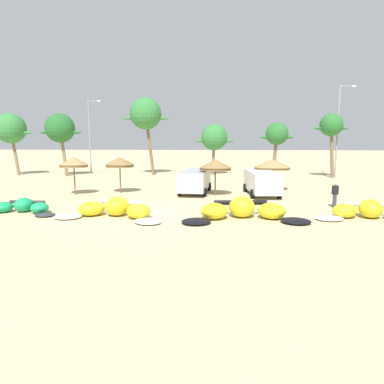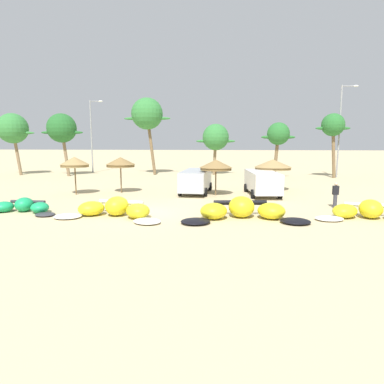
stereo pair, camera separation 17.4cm
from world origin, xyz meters
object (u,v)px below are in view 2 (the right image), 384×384
Objects in this scene: beach_umbrella_outermost at (273,164)px; parked_car_second at (196,179)px; beach_umbrella_near_palms at (216,165)px; lamppost_west_center at (341,127)px; kite_right_of_center at (372,212)px; palm_leftmost at (13,129)px; lamppost_west at (92,133)px; palm_center_right at (278,135)px; kite_center at (242,211)px; beach_umbrella_near_van at (75,162)px; palm_center_left at (216,138)px; parked_van at (262,181)px; palm_left at (62,129)px; palm_left_of_gap at (147,114)px; palm_right_of_gap at (333,126)px; person_near_kites at (335,195)px; kite_left at (22,207)px; beach_umbrella_middle at (120,162)px; kite_left_of_center at (114,209)px.

parked_car_second is at bearing -164.76° from beach_umbrella_outermost.
lamppost_west_center is (13.87, 14.08, 3.35)m from beach_umbrella_near_palms.
palm_leftmost reaches higher than kite_right_of_center.
kite_right_of_center is 35.41m from lamppost_west.
lamppost_west_center is (7.26, 2.13, 0.90)m from palm_center_right.
beach_umbrella_near_palms is 0.37× the size of palm_leftmost.
palm_center_right is at bearing 75.74° from kite_center.
palm_center_left is (10.75, 16.58, 1.99)m from beach_umbrella_near_van.
parked_van is 17.62m from lamppost_west_center.
palm_left reaches higher than beach_umbrella_outermost.
kite_center is 25.77m from lamppost_west_center.
palm_right_of_gap is at bearing -5.28° from palm_left_of_gap.
beach_umbrella_near_van is 0.41× the size of palm_right_of_gap.
person_near_kites is 22.25m from palm_center_left.
kite_right_of_center is at bearing -19.86° from beach_umbrella_near_van.
beach_umbrella_near_palms is at bearing 138.45° from kite_right_of_center.
lamppost_west_center reaches higher than kite_right_of_center.
kite_left is 33.52m from lamppost_west_center.
beach_umbrella_outermost reaches higher than parked_car_second.
person_near_kites is 31.60m from palm_left.
person_near_kites is at bearing -51.02° from palm_left_of_gap.
beach_umbrella_near_palms is 18.41m from palm_left_of_gap.
palm_center_right is at bearing 75.24° from parked_van.
palm_center_right is (17.99, 19.26, 4.49)m from kite_left.
parked_van is 0.76× the size of palm_right_of_gap.
palm_right_of_gap is (24.24, 20.85, 5.47)m from kite_left.
beach_umbrella_middle is at bearing 153.05° from kite_right_of_center.
palm_right_of_gap is at bearing 40.61° from parked_car_second.
kite_left_of_center is 9.94m from beach_umbrella_near_palms.
lamppost_west is at bearing 166.34° from palm_left_of_gap.
kite_center reaches higher than kite_left.
palm_left_of_gap is at bearing 113.30° from kite_center.
beach_umbrella_near_palms is at bearing 32.69° from kite_left.
person_near_kites reaches higher than kite_right_of_center.
parked_car_second is 21.00m from palm_left.
palm_left_of_gap is 1.51× the size of palm_center_right.
beach_umbrella_outermost is (4.76, 2.89, -0.14)m from beach_umbrella_near_palms.
kite_right_of_center is 0.84× the size of palm_right_of_gap.
palm_center_left is at bearing 64.50° from kite_left.
palm_center_left is 7.99m from palm_center_right.
palm_left_of_gap is (-3.00, 23.54, 6.93)m from kite_left_of_center.
parked_car_second is at bearing -139.39° from palm_right_of_gap.
parked_van is at bearing -51.00° from palm_left_of_gap.
palm_center_right reaches higher than person_near_kites.
kite_left is 0.50× the size of lamppost_west_center.
palm_center_left is (7.45, 15.39, 2.06)m from beach_umbrella_middle.
parked_car_second is at bearing -127.26° from palm_center_right.
lamppost_west is (2.06, 4.25, -0.40)m from palm_left.
beach_umbrella_near_van is (-19.48, 7.04, 2.17)m from kite_right_of_center.
kite_left is at bearing -139.74° from lamppost_west_center.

